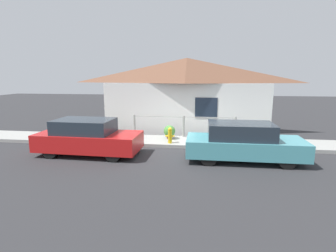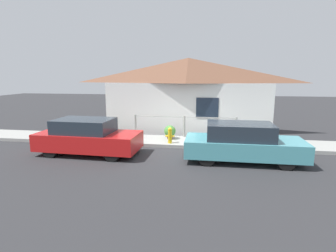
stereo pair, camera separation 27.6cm
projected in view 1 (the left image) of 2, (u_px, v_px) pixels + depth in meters
ground_plane at (181, 149)px, 11.04m from camera, size 60.00×60.00×0.00m
sidewalk at (182, 142)px, 11.88m from camera, size 24.00×1.76×0.15m
house at (187, 74)px, 13.78m from camera, size 8.82×2.23×3.94m
fence at (184, 125)px, 12.46m from camera, size 4.90×0.10×1.00m
car_left at (88, 137)px, 10.12m from camera, size 3.99×1.76×1.38m
car_right at (243, 142)px, 9.38m from camera, size 4.14×1.64×1.38m
fire_hydrant at (170, 135)px, 11.28m from camera, size 0.40×0.18×0.69m
potted_plant_near_hydrant at (169, 131)px, 12.05m from camera, size 0.53×0.53×0.63m
potted_plant_by_fence at (107, 128)px, 12.87m from camera, size 0.48×0.48×0.62m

